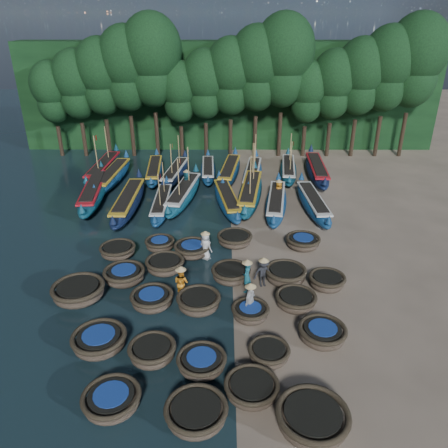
{
  "coord_description": "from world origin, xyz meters",
  "views": [
    {
      "loc": [
        -0.38,
        -20.43,
        12.33
      ],
      "look_at": [
        -0.45,
        2.3,
        1.3
      ],
      "focal_mm": 35.0,
      "sensor_mm": 36.0,
      "label": 1
    }
  ],
  "objects_px": {
    "fisherman_5": "(187,181)",
    "long_boat_11": "(154,171)",
    "coracle_14": "(296,300)",
    "coracle_23": "(235,239)",
    "long_boat_6": "(250,192)",
    "long_boat_16": "(288,169)",
    "coracle_2": "(196,413)",
    "coracle_22": "(192,249)",
    "long_boat_2": "(128,201)",
    "long_boat_17": "(317,170)",
    "coracle_9": "(322,333)",
    "coracle_16": "(165,265)",
    "long_boat_1": "(94,192)",
    "coracle_18": "(286,274)",
    "coracle_24": "(303,242)",
    "fisherman_2": "(181,282)",
    "coracle_15": "(124,275)",
    "long_boat_4": "(184,193)",
    "long_boat_15": "(252,174)",
    "coracle_7": "(202,362)",
    "coracle_12": "(199,302)",
    "fisherman_3": "(263,272)",
    "long_boat_10": "(113,176)",
    "long_boat_12": "(175,173)",
    "coracle_10": "(78,291)",
    "fisherman_0": "(206,245)",
    "long_boat_5": "(227,199)",
    "coracle_11": "(152,299)",
    "coracle_3": "(252,388)",
    "long_boat_7": "(276,202)",
    "coracle_5": "(99,340)",
    "long_boat_8": "(313,203)",
    "long_boat_13": "(208,170)",
    "fisherman_6": "(279,190)",
    "long_boat_14": "(230,171)",
    "coracle_21": "(160,244)",
    "coracle_19": "(327,281)",
    "fisherman_1": "(247,275)",
    "long_boat_3": "(162,203)",
    "coracle_6": "(152,352)",
    "coracle_1": "(112,400)",
    "fisherman_4": "(250,299)",
    "coracle_17": "(231,273)"
  },
  "relations": [
    {
      "from": "fisherman_5",
      "to": "long_boat_11",
      "type": "bearing_deg",
      "value": 47.1
    },
    {
      "from": "coracle_14",
      "to": "coracle_23",
      "type": "relative_size",
      "value": 0.87
    },
    {
      "from": "long_boat_6",
      "to": "long_boat_16",
      "type": "xyz_separation_m",
      "value": [
        3.47,
        5.41,
        -0.1
      ]
    },
    {
      "from": "coracle_2",
      "to": "coracle_22",
      "type": "height_order",
      "value": "coracle_22"
    },
    {
      "from": "long_boat_2",
      "to": "long_boat_17",
      "type": "bearing_deg",
      "value": 25.77
    },
    {
      "from": "coracle_9",
      "to": "coracle_16",
      "type": "relative_size",
      "value": 0.93
    },
    {
      "from": "long_boat_1",
      "to": "long_boat_6",
      "type": "relative_size",
      "value": 1.0
    },
    {
      "from": "coracle_18",
      "to": "long_boat_17",
      "type": "bearing_deg",
      "value": 74.05
    },
    {
      "from": "coracle_16",
      "to": "coracle_24",
      "type": "xyz_separation_m",
      "value": [
        7.65,
        2.65,
        -0.04
      ]
    },
    {
      "from": "long_boat_6",
      "to": "long_boat_17",
      "type": "bearing_deg",
      "value": 49.39
    },
    {
      "from": "coracle_22",
      "to": "fisherman_2",
      "type": "bearing_deg",
      "value": -93.33
    },
    {
      "from": "coracle_15",
      "to": "long_boat_4",
      "type": "bearing_deg",
      "value": 79.08
    },
    {
      "from": "coracle_24",
      "to": "long_boat_15",
      "type": "bearing_deg",
      "value": 101.44
    },
    {
      "from": "fisherman_5",
      "to": "coracle_9",
      "type": "bearing_deg",
      "value": -150.75
    },
    {
      "from": "coracle_7",
      "to": "coracle_22",
      "type": "bearing_deg",
      "value": 96.27
    },
    {
      "from": "coracle_12",
      "to": "long_boat_15",
      "type": "bearing_deg",
      "value": 78.84
    },
    {
      "from": "long_boat_2",
      "to": "fisherman_2",
      "type": "distance_m",
      "value": 11.39
    },
    {
      "from": "coracle_12",
      "to": "fisherman_3",
      "type": "relative_size",
      "value": 1.39
    },
    {
      "from": "long_boat_10",
      "to": "long_boat_12",
      "type": "height_order",
      "value": "long_boat_12"
    },
    {
      "from": "coracle_2",
      "to": "coracle_14",
      "type": "bearing_deg",
      "value": 56.16
    },
    {
      "from": "coracle_10",
      "to": "long_boat_12",
      "type": "xyz_separation_m",
      "value": [
        2.83,
        16.87,
        0.05
      ]
    },
    {
      "from": "fisherman_0",
      "to": "long_boat_5",
      "type": "bearing_deg",
      "value": -57.82
    },
    {
      "from": "coracle_15",
      "to": "coracle_16",
      "type": "height_order",
      "value": "same"
    },
    {
      "from": "long_boat_12",
      "to": "long_boat_4",
      "type": "bearing_deg",
      "value": -69.12
    },
    {
      "from": "coracle_11",
      "to": "coracle_3",
      "type": "bearing_deg",
      "value": -50.37
    },
    {
      "from": "coracle_10",
      "to": "long_boat_7",
      "type": "distance_m",
      "value": 14.92
    },
    {
      "from": "coracle_23",
      "to": "fisherman_3",
      "type": "xyz_separation_m",
      "value": [
        1.32,
        -4.23,
        0.39
      ]
    },
    {
      "from": "coracle_2",
      "to": "coracle_5",
      "type": "bearing_deg",
      "value": 139.77
    },
    {
      "from": "coracle_23",
      "to": "long_boat_8",
      "type": "relative_size",
      "value": 0.28
    },
    {
      "from": "long_boat_13",
      "to": "fisherman_6",
      "type": "bearing_deg",
      "value": -48.78
    },
    {
      "from": "fisherman_0",
      "to": "long_boat_2",
      "type": "bearing_deg",
      "value": -8.82
    },
    {
      "from": "fisherman_5",
      "to": "long_boat_14",
      "type": "bearing_deg",
      "value": -36.99
    },
    {
      "from": "coracle_9",
      "to": "coracle_15",
      "type": "relative_size",
      "value": 1.0
    },
    {
      "from": "coracle_9",
      "to": "long_boat_15",
      "type": "xyz_separation_m",
      "value": [
        -1.81,
        19.38,
        0.14
      ]
    },
    {
      "from": "coracle_5",
      "to": "coracle_2",
      "type": "bearing_deg",
      "value": -40.23
    },
    {
      "from": "coracle_21",
      "to": "long_boat_17",
      "type": "bearing_deg",
      "value": 47.92
    },
    {
      "from": "coracle_22",
      "to": "coracle_19",
      "type": "bearing_deg",
      "value": -24.87
    },
    {
      "from": "coracle_2",
      "to": "long_boat_16",
      "type": "bearing_deg",
      "value": 75.77
    },
    {
      "from": "long_boat_14",
      "to": "fisherman_1",
      "type": "relative_size",
      "value": 4.45
    },
    {
      "from": "coracle_22",
      "to": "long_boat_7",
      "type": "height_order",
      "value": "long_boat_7"
    },
    {
      "from": "coracle_3",
      "to": "long_boat_3",
      "type": "xyz_separation_m",
      "value": [
        -5.33,
        16.29,
        0.13
      ]
    },
    {
      "from": "coracle_3",
      "to": "long_boat_3",
      "type": "bearing_deg",
      "value": 108.11
    },
    {
      "from": "coracle_6",
      "to": "long_boat_3",
      "type": "height_order",
      "value": "long_boat_3"
    },
    {
      "from": "coracle_1",
      "to": "coracle_22",
      "type": "distance_m",
      "value": 10.72
    },
    {
      "from": "fisherman_4",
      "to": "coracle_24",
      "type": "bearing_deg",
      "value": -3.28
    },
    {
      "from": "coracle_10",
      "to": "fisherman_2",
      "type": "xyz_separation_m",
      "value": [
        4.85,
        0.28,
        0.37
      ]
    },
    {
      "from": "long_boat_5",
      "to": "coracle_23",
      "type": "bearing_deg",
      "value": -95.23
    },
    {
      "from": "coracle_17",
      "to": "fisherman_1",
      "type": "distance_m",
      "value": 1.29
    },
    {
      "from": "long_boat_14",
      "to": "long_boat_13",
      "type": "bearing_deg",
      "value": 173.26
    },
    {
      "from": "long_boat_6",
      "to": "coracle_10",
      "type": "bearing_deg",
      "value": -117.4
    }
  ]
}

